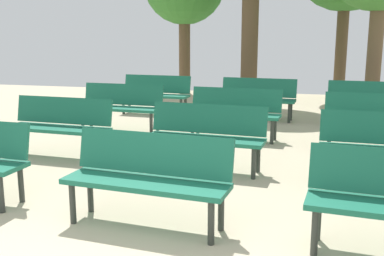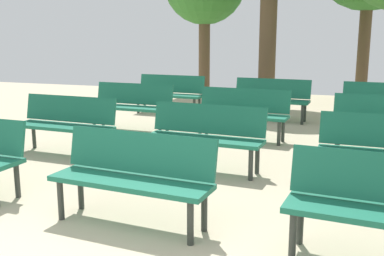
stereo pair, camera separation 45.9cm
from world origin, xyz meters
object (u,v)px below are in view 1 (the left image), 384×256
Objects in this scene: bench_r2_c0 at (121,104)px; bench_r3_c1 at (258,96)px; bench_r2_c1 at (235,110)px; bench_r1_c0 at (60,123)px; bench_r3_c2 at (369,100)px; bench_r3_c0 at (155,92)px; bench_r0_c1 at (148,174)px; bench_r1_c1 at (206,133)px; bench_r2_c2 at (376,118)px.

bench_r3_c1 is at bearing 39.21° from bench_r2_c0.
bench_r2_c1 is at bearing -1.70° from bench_r2_c0.
bench_r3_c2 is at bearing 40.57° from bench_r1_c0.
bench_r1_c0 and bench_r3_c1 have the same top height.
bench_r0_c1 is at bearing -68.66° from bench_r3_c0.
bench_r1_c0 is 1.00× the size of bench_r1_c1.
bench_r2_c1 is 1.00× the size of bench_r3_c1.
bench_r3_c2 is (4.61, 1.69, 0.00)m from bench_r2_c0.
bench_r1_c0 and bench_r2_c1 have the same top height.
bench_r2_c1 and bench_r3_c1 have the same top height.
bench_r0_c1 and bench_r2_c1 have the same top height.
bench_r1_c1 and bench_r2_c0 have the same top height.
bench_r0_c1 is 1.01× the size of bench_r3_c1.
bench_r1_c0 and bench_r1_c1 have the same top height.
bench_r3_c0 is at bearing 91.38° from bench_r2_c0.
bench_r3_c0 is at bearing 90.46° from bench_r1_c0.
bench_r0_c1 is 1.01× the size of bench_r1_c0.
bench_r2_c0 is 1.92m from bench_r3_c0.
bench_r3_c2 is (2.48, 3.80, 0.00)m from bench_r1_c1.
bench_r2_c1 is 3.00m from bench_r3_c0.
bench_r1_c0 is 4.93m from bench_r2_c2.
bench_r3_c2 is at bearing 70.41° from bench_r0_c1.
bench_r1_c0 is 1.00× the size of bench_r2_c1.
bench_r1_c1 is at bearing -90.25° from bench_r3_c1.
bench_r2_c0 is 1.00× the size of bench_r3_c0.
bench_r1_c0 is 1.00× the size of bench_r2_c2.
bench_r2_c1 is 2.31m from bench_r2_c2.
bench_r0_c1 is 2.98m from bench_r1_c0.
bench_r2_c2 is (2.50, 3.74, 0.00)m from bench_r0_c1.
bench_r0_c1 and bench_r3_c2 have the same top height.
bench_r0_c1 is 6.28m from bench_r3_c0.
bench_r2_c0 is (-2.13, 2.11, 0.00)m from bench_r1_c1.
bench_r1_c1 is 1.00× the size of bench_r3_c1.
bench_r0_c1 is at bearing -88.77° from bench_r2_c1.
bench_r0_c1 and bench_r2_c0 have the same top height.
bench_r2_c1 and bench_r3_c0 have the same top height.
bench_r2_c0 is at bearing 139.11° from bench_r1_c1.
bench_r1_c1 is (0.12, 1.93, 0.00)m from bench_r0_c1.
bench_r2_c0 is at bearing -156.97° from bench_r3_c2.
bench_r2_c2 and bench_r3_c2 have the same top height.
bench_r2_c1 is (0.07, 1.96, 0.00)m from bench_r1_c1.
bench_r1_c0 is at bearing -120.27° from bench_r3_c1.
bench_r3_c0 and bench_r3_c1 have the same top height.
bench_r2_c2 and bench_r3_c0 have the same top height.
bench_r0_c1 and bench_r2_c2 have the same top height.
bench_r0_c1 is 3.90m from bench_r2_c1.
bench_r3_c1 is (2.35, -0.12, 0.00)m from bench_r3_c0.
bench_r0_c1 is 1.01× the size of bench_r3_c0.
bench_r3_c0 is 4.59m from bench_r3_c2.
bench_r1_c0 is 3.90m from bench_r3_c0.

